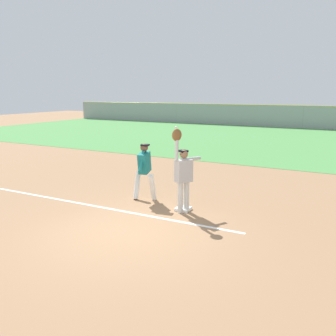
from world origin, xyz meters
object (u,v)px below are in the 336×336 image
at_px(parked_car_black, 241,117).
at_px(baseball, 176,128).
at_px(first_base, 183,209).
at_px(runner, 144,168).
at_px(parked_car_green, 295,118).
at_px(fielder, 183,172).
at_px(parked_car_red, 198,115).

bearing_deg(parked_car_black, baseball, -78.81).
xyz_separation_m(first_base, runner, (-1.45, 0.32, 0.96)).
xyz_separation_m(runner, parked_car_green, (-0.15, 27.65, -0.32)).
height_order(fielder, runner, fielder).
bearing_deg(fielder, baseball, -12.74).
bearing_deg(parked_car_green, fielder, -83.44).
distance_m(first_base, parked_car_green, 28.02).
bearing_deg(baseball, fielder, -43.57).
bearing_deg(first_base, fielder, -70.47).
bearing_deg(runner, parked_car_black, 89.72).
distance_m(fielder, parked_car_green, 28.16).
bearing_deg(parked_car_black, fielder, -78.19).
bearing_deg(runner, fielder, -28.58).
bearing_deg(runner, baseball, -14.97).
distance_m(baseball, parked_car_green, 27.78).
bearing_deg(parked_car_green, baseball, -84.25).
xyz_separation_m(fielder, parked_car_black, (-6.97, 28.05, -0.45)).
distance_m(fielder, parked_car_black, 28.91).
bearing_deg(runner, parked_car_red, 99.03).
xyz_separation_m(runner, parked_car_red, (-10.49, 28.03, -0.32)).
relative_size(baseball, parked_car_green, 0.02).
distance_m(first_base, runner, 1.76).
relative_size(parked_car_red, parked_car_green, 0.99).
xyz_separation_m(first_base, baseball, (-0.36, 0.25, 2.20)).
relative_size(fielder, parked_car_black, 0.51).
distance_m(parked_car_black, parked_car_green, 5.32).
xyz_separation_m(runner, baseball, (1.08, -0.07, 1.25)).
xyz_separation_m(baseball, parked_car_black, (-6.55, 27.66, -1.57)).
distance_m(parked_car_red, parked_car_green, 10.35).
relative_size(first_base, runner, 0.22).
bearing_deg(baseball, first_base, -34.81).
relative_size(first_base, baseball, 5.14).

